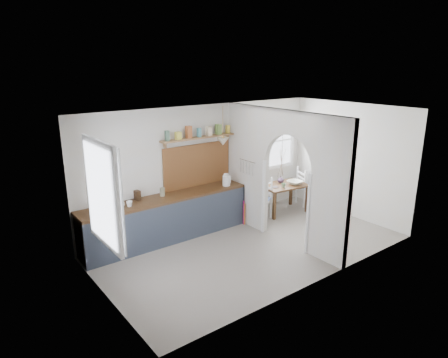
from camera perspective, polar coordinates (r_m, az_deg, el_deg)
floor at (r=7.86m, az=4.08°, el=-9.63°), size 5.80×3.20×0.01m
ceiling at (r=7.13m, az=4.51°, el=9.54°), size 5.80×3.20×0.01m
walls at (r=7.39m, az=4.28°, el=-0.52°), size 5.81×3.21×2.60m
partition at (r=7.85m, az=7.86°, el=1.53°), size 0.12×3.20×2.60m
kitchen_window at (r=5.87m, az=-17.18°, el=-2.12°), size 0.10×1.16×1.50m
nook_window at (r=9.62m, az=6.24°, el=5.21°), size 1.76×0.10×1.30m
counter at (r=8.08m, az=-8.22°, el=-5.49°), size 3.50×0.60×0.90m
sink at (r=7.41m, az=-17.07°, el=-4.51°), size 0.40×0.40×0.02m
backsplash at (r=8.46m, az=-3.82°, el=2.01°), size 1.65×0.03×0.90m
shelf at (r=8.26m, az=-3.58°, el=6.28°), size 1.75×0.20×0.21m
pendant_lamp at (r=8.21m, az=-0.17°, el=5.39°), size 0.26×0.26×0.16m
utensil_rail at (r=8.39m, az=3.37°, el=2.60°), size 0.02×0.50×0.02m
dining_table at (r=9.59m, az=8.43°, el=-2.72°), size 1.17×0.85×0.68m
chair_left at (r=9.02m, az=5.12°, el=-2.90°), size 0.58×0.58×0.96m
chair_right at (r=10.14m, az=11.89°, el=-1.00°), size 0.56×0.56×0.96m
kettle at (r=8.51m, az=0.33°, el=-0.10°), size 0.27×0.24×0.26m
mug_a at (r=7.50m, az=-13.37°, el=-3.48°), size 0.12×0.12×0.10m
mug_b at (r=7.49m, az=-14.53°, el=-3.57°), size 0.17×0.17×0.11m
knife_block at (r=7.80m, az=-12.27°, el=-2.29°), size 0.11×0.13×0.19m
jar at (r=7.96m, az=-8.80°, el=-1.84°), size 0.11×0.11×0.16m
towel_magenta at (r=8.77m, az=2.84°, el=-4.84°), size 0.02×0.03×0.55m
towel_orange at (r=8.76m, az=2.96°, el=-5.04°), size 0.02×0.03×0.49m
bowl at (r=9.55m, az=10.11°, el=-0.48°), size 0.36×0.36×0.09m
table_cup at (r=9.26m, az=8.52°, el=-0.91°), size 0.12×0.12×0.09m
plate at (r=9.24m, az=7.22°, el=-1.15°), size 0.18×0.18×0.01m
vase at (r=9.59m, az=8.11°, el=-0.06°), size 0.21×0.21×0.16m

